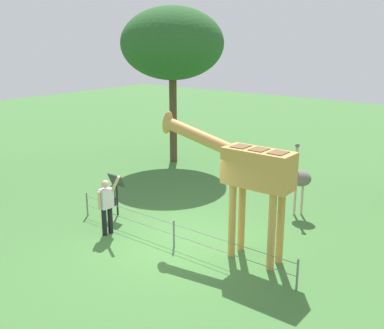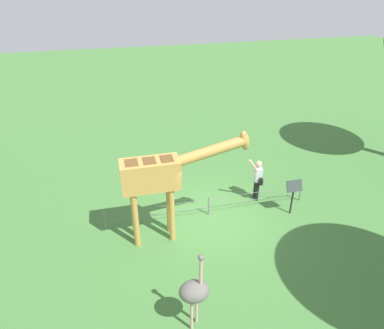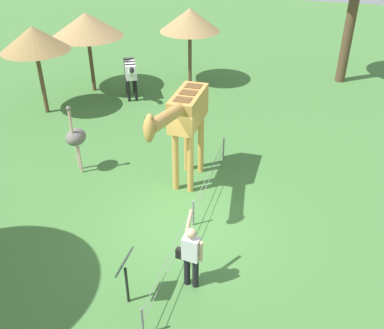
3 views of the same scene
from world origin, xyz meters
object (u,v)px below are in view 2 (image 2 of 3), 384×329
(giraffe, at_px, (162,176))
(info_sign, at_px, (294,190))
(ostrich, at_px, (194,291))
(visitor, at_px, (257,178))

(giraffe, bearing_deg, info_sign, 1.51)
(ostrich, xyz_separation_m, info_sign, (4.36, 3.50, -0.23))
(giraffe, relative_size, info_sign, 2.95)
(giraffe, height_order, visitor, giraffe)
(ostrich, distance_m, info_sign, 5.59)
(giraffe, xyz_separation_m, visitor, (3.66, 1.25, -1.33))
(visitor, distance_m, ostrich, 5.82)
(ostrich, bearing_deg, visitor, 52.67)
(giraffe, xyz_separation_m, info_sign, (4.49, 0.12, -1.29))
(visitor, bearing_deg, ostrich, -127.33)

